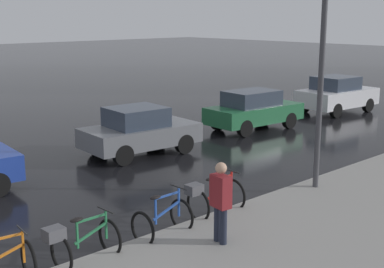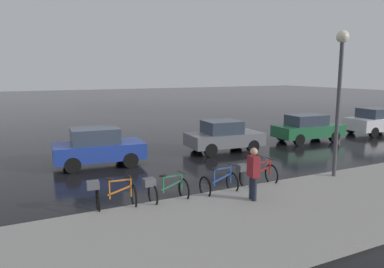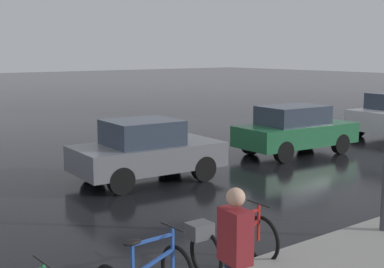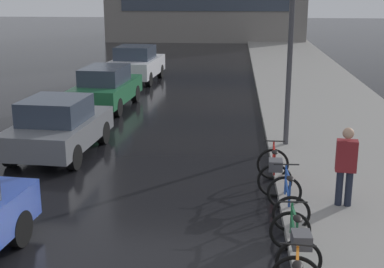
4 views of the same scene
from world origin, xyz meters
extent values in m
cylinder|color=black|center=(3.63, 1.29, 0.92)|extent=(0.50, 0.04, 0.03)
cube|color=#234CA8|center=(3.70, 2.41, 0.62)|extent=(0.04, 0.04, 0.53)
cube|color=#234CA8|center=(3.69, 3.03, 0.66)|extent=(0.04, 0.04, 0.60)
cube|color=#234CA8|center=(3.70, 2.72, 0.88)|extent=(0.06, 0.63, 0.04)
cube|color=#234CA8|center=(3.70, 2.70, 0.57)|extent=(0.06, 0.71, 0.26)
ellipsoid|color=black|center=(3.70, 2.41, 0.92)|extent=(0.15, 0.26, 0.07)
cylinder|color=black|center=(3.69, 3.03, 0.98)|extent=(0.50, 0.04, 0.03)
torus|color=black|center=(3.56, 4.82, 0.37)|extent=(0.75, 0.08, 0.75)
torus|color=black|center=(3.53, 3.73, 0.37)|extent=(0.75, 0.08, 0.75)
cube|color=red|center=(3.54, 4.09, 0.62)|extent=(0.04, 0.04, 0.49)
cube|color=red|center=(3.56, 4.74, 0.65)|extent=(0.04, 0.04, 0.56)
cube|color=red|center=(3.55, 4.41, 0.86)|extent=(0.06, 0.66, 0.04)
cube|color=red|center=(3.55, 4.39, 0.57)|extent=(0.06, 0.74, 0.27)
ellipsoid|color=black|center=(3.54, 4.09, 0.90)|extent=(0.15, 0.26, 0.07)
cylinder|color=black|center=(3.56, 4.74, 0.96)|extent=(0.50, 0.04, 0.03)
cube|color=#4C4C51|center=(3.53, 3.61, 0.77)|extent=(0.29, 0.35, 0.22)
cube|color=slate|center=(-1.97, 6.34, 0.63)|extent=(2.11, 3.84, 0.62)
cube|color=#2D3847|center=(-1.98, 6.19, 1.25)|extent=(1.63, 1.83, 0.61)
cylinder|color=black|center=(-2.70, 7.54, 0.32)|extent=(0.27, 0.65, 0.64)
cylinder|color=black|center=(-1.07, 7.42, 0.32)|extent=(0.27, 0.65, 0.64)
cylinder|color=black|center=(-2.87, 5.25, 0.32)|extent=(0.27, 0.65, 0.64)
cylinder|color=black|center=(-1.24, 5.13, 0.32)|extent=(0.27, 0.65, 0.64)
cube|color=#1E6038|center=(-2.02, 11.96, 0.64)|extent=(1.97, 4.07, 0.64)
cube|color=#2D3847|center=(-2.03, 11.80, 1.25)|extent=(1.53, 2.16, 0.59)
cylinder|color=black|center=(-2.68, 13.23, 0.32)|extent=(0.26, 0.65, 0.64)
cylinder|color=black|center=(-1.19, 13.13, 0.32)|extent=(0.26, 0.65, 0.64)
cylinder|color=black|center=(-2.85, 10.79, 0.32)|extent=(0.26, 0.65, 0.64)
cylinder|color=black|center=(-1.36, 10.68, 0.32)|extent=(0.26, 0.65, 0.64)
cylinder|color=black|center=(-2.94, 16.58, 0.32)|extent=(0.27, 0.66, 0.64)
cube|color=maroon|center=(4.84, 3.08, 1.17)|extent=(0.43, 0.29, 0.63)
sphere|color=tan|center=(4.84, 3.08, 1.63)|extent=(0.22, 0.22, 0.22)
camera|label=1|loc=(11.54, -3.80, 4.42)|focal=50.00mm
camera|label=2|loc=(13.59, -3.46, 3.95)|focal=35.00mm
camera|label=3|loc=(9.13, -0.87, 3.25)|focal=50.00mm
camera|label=4|loc=(2.63, -7.00, 4.36)|focal=50.00mm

